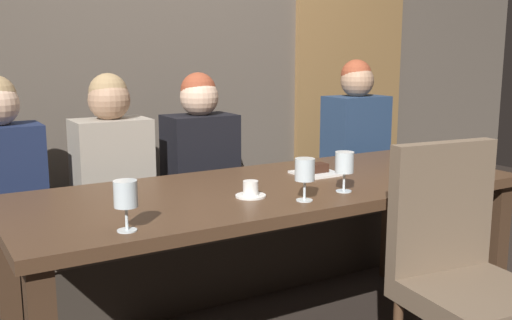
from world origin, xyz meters
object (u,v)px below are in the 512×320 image
at_px(diner_bearded, 112,155).
at_px(espresso_cup, 251,190).
at_px(diner_far_end, 200,148).
at_px(chair_near_side, 460,263).
at_px(dessert_plate, 317,171).
at_px(diner_near_end, 356,130).
at_px(wine_glass_far_left, 344,164).
at_px(wine_glass_near_right, 126,197).
at_px(wine_glass_center_front, 305,172).
at_px(dining_table, 273,205).
at_px(banquette_bench, 204,252).
at_px(diner_redhead, 0,165).

relative_size(diner_bearded, espresso_cup, 6.24).
height_order(diner_bearded, diner_far_end, diner_bearded).
distance_m(chair_near_side, dessert_plate, 0.83).
distance_m(diner_near_end, wine_glass_far_left, 1.26).
distance_m(diner_bearded, diner_near_end, 1.51).
xyz_separation_m(diner_near_end, espresso_cup, (-1.21, -0.82, -0.06)).
height_order(wine_glass_near_right, espresso_cup, wine_glass_near_right).
xyz_separation_m(diner_near_end, wine_glass_center_front, (-1.07, -0.97, 0.02)).
relative_size(dining_table, dessert_plate, 11.58).
height_order(banquette_bench, wine_glass_far_left, wine_glass_far_left).
xyz_separation_m(wine_glass_center_front, dessert_plate, (0.33, 0.37, -0.10)).
distance_m(wine_glass_far_left, espresso_cup, 0.40).
bearing_deg(dining_table, banquette_bench, 90.00).
bearing_deg(wine_glass_center_front, espresso_cup, 133.30).
bearing_deg(diner_far_end, chair_near_side, -76.60).
bearing_deg(diner_bearded, chair_near_side, -60.56).
height_order(diner_near_end, dessert_plate, diner_near_end).
bearing_deg(banquette_bench, diner_bearded, 178.22).
xyz_separation_m(chair_near_side, wine_glass_center_front, (-0.37, 0.44, 0.29)).
relative_size(espresso_cup, dessert_plate, 0.63).
height_order(diner_bearded, wine_glass_center_front, diner_bearded).
bearing_deg(diner_bearded, dining_table, -56.22).
bearing_deg(diner_bearded, wine_glass_center_front, -66.27).
xyz_separation_m(dining_table, wine_glass_far_left, (0.18, -0.24, 0.20)).
distance_m(chair_near_side, diner_near_end, 1.60).
bearing_deg(dining_table, diner_far_end, 90.65).
bearing_deg(espresso_cup, chair_near_side, -48.87).
distance_m(dining_table, diner_bearded, 0.87).
distance_m(dining_table, chair_near_side, 0.80).
height_order(wine_glass_near_right, dessert_plate, wine_glass_near_right).
relative_size(diner_redhead, wine_glass_far_left, 4.57).
xyz_separation_m(banquette_bench, espresso_cup, (-0.19, -0.83, 0.54)).
relative_size(dining_table, banquette_bench, 0.88).
bearing_deg(diner_near_end, banquette_bench, 179.38).
height_order(espresso_cup, dessert_plate, espresso_cup).
bearing_deg(wine_glass_near_right, espresso_cup, 17.97).
relative_size(diner_bearded, wine_glass_far_left, 4.57).
height_order(diner_bearded, dessert_plate, diner_bearded).
distance_m(diner_redhead, wine_glass_center_front, 1.38).
relative_size(wine_glass_near_right, wine_glass_far_left, 1.00).
bearing_deg(chair_near_side, espresso_cup, 131.13).
xyz_separation_m(dining_table, wine_glass_near_right, (-0.75, -0.31, 0.20)).
bearing_deg(diner_near_end, wine_glass_center_front, -137.69).
relative_size(chair_near_side, diner_redhead, 1.31).
distance_m(banquette_bench, dessert_plate, 0.86).
distance_m(dining_table, wine_glass_center_front, 0.35).
bearing_deg(wine_glass_near_right, diner_near_end, 29.35).
relative_size(diner_redhead, espresso_cup, 6.25).
xyz_separation_m(wine_glass_center_front, espresso_cup, (-0.15, 0.16, -0.09)).
bearing_deg(diner_bearded, diner_far_end, -0.88).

